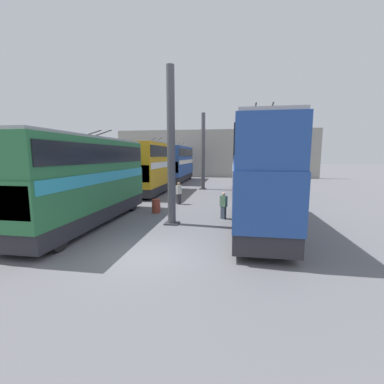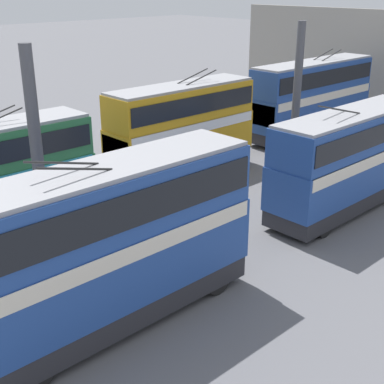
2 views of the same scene
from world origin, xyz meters
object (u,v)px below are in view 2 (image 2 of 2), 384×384
Objects in this scene: bus_right_far at (313,94)px; oil_drum at (83,225)px; person_by_left_row at (127,262)px; bus_left_near at (113,237)px; bus_left_far at (349,156)px; bus_right_mid at (182,125)px; person_aisle_midway at (153,201)px.

oil_drum is at bearing -172.22° from bus_right_far.
bus_left_near is at bearing 81.36° from person_by_left_row.
person_by_left_row is (-11.92, 1.77, -1.92)m from bus_left_far.
bus_right_mid is 9.40m from oil_drum.
bus_right_mid is 12.66m from bus_right_far.
bus_left_near reaches higher than bus_left_far.
bus_left_far is 9.58m from bus_right_mid.
bus_left_far is 12.20m from person_by_left_row.
person_aisle_midway is at bearing -144.36° from bus_right_mid.
person_by_left_row is (-22.26, -7.52, -2.15)m from bus_right_far.
bus_left_far is 12.85m from oil_drum.
bus_left_far is 0.85× the size of bus_right_far.
oil_drum is at bearing -66.40° from person_by_left_row.
person_aisle_midway is (-5.30, -3.80, -2.03)m from bus_right_mid.
bus_left_near is 3.35m from person_by_left_row.
person_by_left_row is at bearing 45.36° from bus_left_near.
bus_right_mid is at bearing -180.00° from bus_right_far.
bus_right_mid is at bearing 18.68° from oil_drum.
bus_left_near is 5.69× the size of person_aisle_midway.
bus_left_near reaches higher than person_by_left_row.
person_by_left_row is 1.79× the size of oil_drum.
person_aisle_midway is (-7.62, 5.49, -1.85)m from bus_left_far.
person_by_left_row is at bearing 171.55° from bus_left_far.
bus_left_far is at bearing 0.00° from bus_left_near.
person_by_left_row is at bearing -161.33° from bus_right_far.
bus_right_mid is 5.23× the size of person_aisle_midway.
bus_right_far reaches higher than bus_right_mid.
bus_left_far is at bearing 87.98° from person_aisle_midway.
bus_left_far is 9.57m from person_aisle_midway.
bus_right_far reaches higher than person_aisle_midway.
person_aisle_midway is 5.68m from person_by_left_row.
bus_left_far reaches higher than person_by_left_row.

